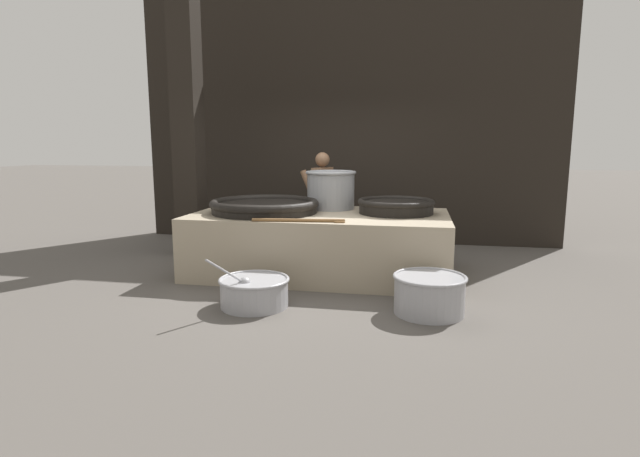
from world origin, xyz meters
The scene contains 11 objects.
ground_plane centered at (0.00, 0.00, 0.00)m, with size 60.00×60.00×0.00m, color #56514C.
back_wall centered at (0.00, 2.42, 2.21)m, with size 7.30×0.24×4.42m, color black.
support_pillar centered at (-2.18, 0.77, 2.21)m, with size 0.38×0.38×4.42m, color black.
hearth_platform centered at (0.00, 0.00, 0.40)m, with size 3.32×1.73×0.81m.
giant_wok_near centered at (-0.73, -0.08, 0.90)m, with size 1.44×1.44×0.18m.
giant_wok_far centered at (0.98, 0.19, 0.91)m, with size 1.01×1.01×0.19m.
stock_pot centered at (0.06, 0.50, 1.08)m, with size 0.71×0.71×0.53m.
stirring_paddle centered at (-0.06, -0.76, 0.82)m, with size 1.09×0.20×0.04m.
cook centered at (-0.19, 1.14, 0.86)m, with size 0.45×0.63×1.58m.
prep_bowl_vegetables centered at (-0.42, -1.50, 0.17)m, with size 0.75×0.89×0.62m.
prep_bowl_meat centered at (1.39, -1.38, 0.22)m, with size 0.74×0.74×0.40m.
Camera 1 is at (1.22, -6.37, 1.70)m, focal length 28.00 mm.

